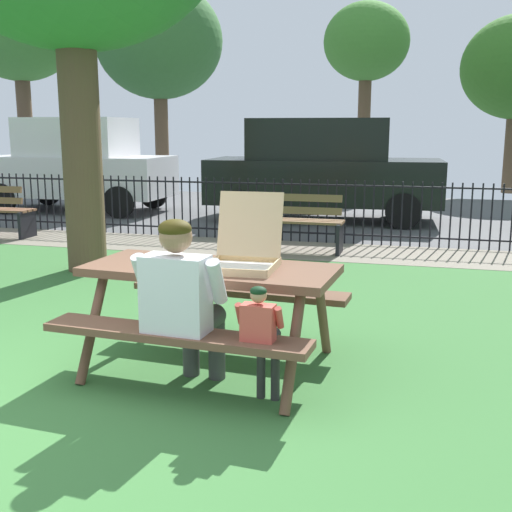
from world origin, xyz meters
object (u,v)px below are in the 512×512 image
(picnic_table_foreground, at_px, (211,289))
(adult_at_table, at_px, (183,299))
(pizza_box_open, at_px, (245,250))
(child_at_table, at_px, (262,333))
(far_tree_left, at_px, (19,28))
(park_bench_center, at_px, (287,223))
(far_tree_midleft, at_px, (159,41))
(far_tree_center, at_px, (366,45))
(parked_car_center, at_px, (323,168))
(parked_car_left, at_px, (79,164))

(picnic_table_foreground, height_order, adult_at_table, adult_at_table)
(pizza_box_open, relative_size, child_at_table, 0.70)
(picnic_table_foreground, distance_m, far_tree_left, 19.17)
(pizza_box_open, height_order, adult_at_table, pizza_box_open)
(park_bench_center, xyz_separation_m, far_tree_midleft, (-6.26, 10.05, 3.98))
(park_bench_center, bearing_deg, far_tree_center, 89.51)
(adult_at_table, xyz_separation_m, parked_car_center, (-0.43, 8.42, 0.35))
(park_bench_center, height_order, far_tree_center, far_tree_center)
(picnic_table_foreground, xyz_separation_m, far_tree_midleft, (-6.68, 14.62, 3.80))
(picnic_table_foreground, xyz_separation_m, child_at_table, (0.53, -0.57, -0.10))
(parked_car_left, bearing_deg, park_bench_center, -32.30)
(child_at_table, distance_m, far_tree_center, 15.64)
(picnic_table_foreground, relative_size, far_tree_midleft, 0.31)
(pizza_box_open, distance_m, child_at_table, 0.78)
(parked_car_center, bearing_deg, adult_at_table, -87.07)
(far_tree_left, bearing_deg, child_at_table, -51.38)
(picnic_table_foreground, bearing_deg, far_tree_midleft, 114.55)
(adult_at_table, bearing_deg, picnic_table_foreground, 88.06)
(far_tree_left, bearing_deg, adult_at_table, -52.53)
(far_tree_center, bearing_deg, parked_car_center, -90.96)
(pizza_box_open, xyz_separation_m, parked_car_center, (-0.70, 7.87, 0.11))
(pizza_box_open, bearing_deg, far_tree_left, 129.12)
(picnic_table_foreground, height_order, far_tree_left, far_tree_left)
(pizza_box_open, distance_m, far_tree_center, 14.93)
(far_tree_center, bearing_deg, far_tree_midleft, 180.00)
(adult_at_table, relative_size, far_tree_midleft, 0.19)
(pizza_box_open, height_order, child_at_table, pizza_box_open)
(far_tree_left, xyz_separation_m, far_tree_midleft, (4.93, 0.00, -0.58))
(picnic_table_foreground, height_order, child_at_table, child_at_table)
(child_at_table, relative_size, far_tree_left, 0.12)
(adult_at_table, bearing_deg, far_tree_center, 91.21)
(park_bench_center, height_order, far_tree_left, far_tree_left)
(child_at_table, bearing_deg, parked_car_left, 126.33)
(child_at_table, height_order, park_bench_center, park_bench_center)
(parked_car_left, xyz_separation_m, far_tree_midleft, (-0.96, 6.70, 3.39))
(adult_at_table, relative_size, far_tree_center, 0.23)
(park_bench_center, bearing_deg, parked_car_left, 147.70)
(child_at_table, distance_m, far_tree_midleft, 17.26)
(parked_car_center, xyz_separation_m, far_tree_midleft, (-6.23, 6.70, 3.39))
(parked_car_left, bearing_deg, parked_car_center, -0.02)
(child_at_table, distance_m, park_bench_center, 5.23)
(far_tree_left, distance_m, far_tree_center, 11.30)
(adult_at_table, height_order, far_tree_left, far_tree_left)
(picnic_table_foreground, xyz_separation_m, adult_at_table, (-0.02, -0.50, 0.06))
(picnic_table_foreground, xyz_separation_m, far_tree_center, (-0.34, 14.62, 3.50))
(parked_car_left, height_order, parked_car_center, parked_car_left)
(picnic_table_foreground, height_order, far_tree_midleft, far_tree_midleft)
(pizza_box_open, distance_m, far_tree_midleft, 16.51)
(child_at_table, bearing_deg, far_tree_center, 93.26)
(far_tree_center, bearing_deg, adult_at_table, -88.79)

